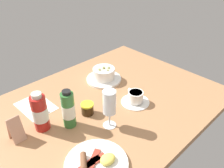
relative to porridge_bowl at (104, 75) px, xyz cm
name	(u,v)px	position (x,y,z in cm)	size (l,w,h in cm)	color
ground_plane	(109,104)	(11.82, 16.41, -4.99)	(110.00, 84.00, 3.00)	#A8754C
porridge_bowl	(104,75)	(0.00, 0.00, 0.00)	(19.54, 19.54, 8.17)	white
cutlery_setting	(36,106)	(39.79, -4.58, -3.24)	(14.32, 19.09, 0.90)	white
coffee_cup	(135,98)	(3.18, 26.05, -0.86)	(13.88, 13.88, 6.08)	white
wine_glass	(109,104)	(23.49, 29.18, 8.10)	(5.75, 5.75, 17.70)	white
jam_jar	(87,109)	(25.18, 16.45, -0.72)	(5.85, 5.85, 5.48)	#331F0C
sauce_bottle_red	(40,113)	(44.82, 10.53, 4.68)	(6.41, 6.41, 17.73)	#B21E19
sauce_bottle_green	(68,110)	(35.42, 17.10, 4.78)	(5.57, 5.57, 17.68)	#337233
breakfast_plate	(97,163)	(41.15, 41.03, -2.54)	(22.82, 22.82, 3.70)	white
menu_card	(15,128)	(55.29, 9.08, 1.92)	(5.11, 5.72, 10.91)	tan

